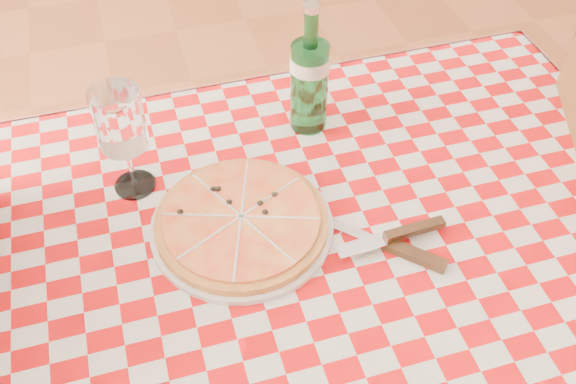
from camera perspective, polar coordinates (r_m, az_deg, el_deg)
name	(u,v)px	position (r m, az deg, el deg)	size (l,w,h in m)	color
dining_table	(309,276)	(1.13, 1.85, -7.47)	(1.20, 0.80, 0.75)	brown
tablecloth	(310,242)	(1.05, 1.98, -4.46)	(1.30, 0.90, 0.01)	#AE0A0D
pizza_plate	(241,221)	(1.05, -4.16, -2.59)	(0.30, 0.30, 0.04)	#D18A45
water_bottle	(310,69)	(1.17, 1.95, 10.87)	(0.07, 0.07, 0.26)	#18602A
wine_glass	(125,142)	(1.09, -14.31, 4.30)	(0.08, 0.08, 0.21)	white
cutlery	(385,240)	(1.04, 8.60, -4.24)	(0.26, 0.22, 0.03)	silver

